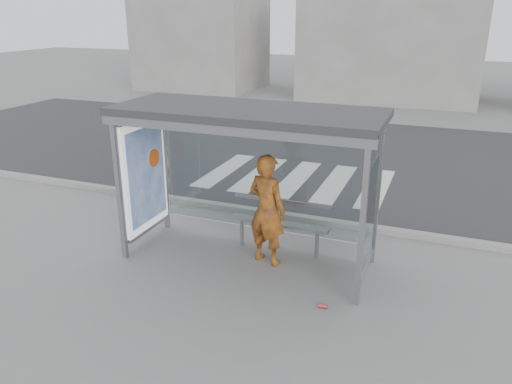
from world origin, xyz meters
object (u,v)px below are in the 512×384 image
at_px(bench, 279,223).
at_px(soda_can, 323,306).
at_px(person, 267,210).
at_px(bus_shelter, 227,145).

xyz_separation_m(bench, soda_can, (1.18, -1.49, -0.52)).
bearing_deg(person, bench, -83.48).
relative_size(person, soda_can, 16.11).
relative_size(bus_shelter, soda_can, 36.02).
height_order(person, soda_can, person).
distance_m(bus_shelter, bench, 1.68).
height_order(person, bench, person).
bearing_deg(bench, soda_can, -51.46).
height_order(bus_shelter, soda_can, bus_shelter).
xyz_separation_m(bus_shelter, soda_can, (1.95, -1.05, -1.95)).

